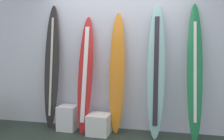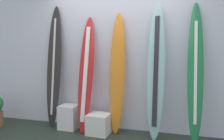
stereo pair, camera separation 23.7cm
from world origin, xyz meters
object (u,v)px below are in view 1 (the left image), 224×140
(surfboard_sunset, at_px, (117,73))
(display_block_left, at_px, (99,124))
(surfboard_seafoam, at_px, (156,71))
(display_block_center, at_px, (68,118))
(surfboard_crimson, at_px, (85,74))
(surfboard_emerald, at_px, (195,71))
(surfboard_charcoal, at_px, (52,67))

(surfboard_sunset, relative_size, display_block_left, 5.45)
(surfboard_seafoam, distance_m, display_block_center, 1.74)
(surfboard_seafoam, xyz_separation_m, display_block_left, (-0.92, -0.12, -0.90))
(surfboard_crimson, xyz_separation_m, surfboard_emerald, (1.77, 0.01, 0.09))
(surfboard_charcoal, height_order, display_block_center, surfboard_charcoal)
(display_block_center, bearing_deg, surfboard_charcoal, 165.94)
(surfboard_seafoam, bearing_deg, surfboard_emerald, -0.52)
(surfboard_crimson, distance_m, surfboard_emerald, 1.77)
(surfboard_charcoal, xyz_separation_m, display_block_center, (0.33, -0.08, -0.88))
(display_block_left, bearing_deg, surfboard_sunset, 31.54)
(surfboard_seafoam, relative_size, display_block_center, 5.11)
(surfboard_crimson, bearing_deg, display_block_left, -20.94)
(surfboard_crimson, bearing_deg, surfboard_charcoal, 173.25)
(surfboard_emerald, bearing_deg, surfboard_sunset, 177.39)
(surfboard_charcoal, relative_size, display_block_left, 5.93)
(surfboard_emerald, xyz_separation_m, display_block_center, (-2.10, -0.01, -0.86))
(surfboard_seafoam, height_order, display_block_left, surfboard_seafoam)
(surfboard_sunset, distance_m, display_block_center, 1.18)
(surfboard_sunset, distance_m, display_block_left, 0.90)
(surfboard_emerald, xyz_separation_m, display_block_left, (-1.50, -0.11, -0.90))
(surfboard_charcoal, bearing_deg, display_block_left, -11.03)
(surfboard_charcoal, distance_m, surfboard_seafoam, 1.85)
(surfboard_crimson, xyz_separation_m, display_block_left, (0.27, -0.10, -0.82))
(surfboard_crimson, bearing_deg, surfboard_emerald, 0.21)
(surfboard_emerald, height_order, display_block_left, surfboard_emerald)
(surfboard_emerald, bearing_deg, surfboard_charcoal, 178.30)
(surfboard_charcoal, distance_m, display_block_left, 1.33)
(surfboard_sunset, xyz_separation_m, display_block_center, (-0.87, -0.07, -0.80))
(surfboard_sunset, height_order, surfboard_emerald, surfboard_emerald)
(surfboard_charcoal, relative_size, surfboard_crimson, 1.11)
(surfboard_seafoam, height_order, display_block_center, surfboard_seafoam)
(surfboard_crimson, bearing_deg, surfboard_seafoam, 0.57)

